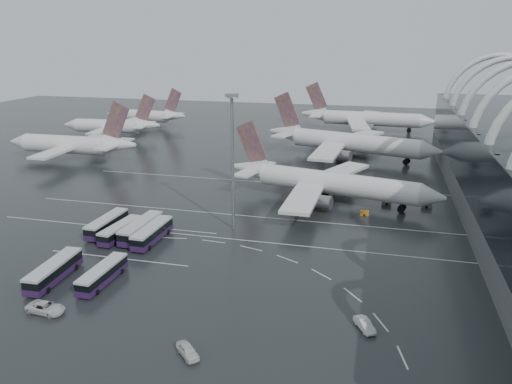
% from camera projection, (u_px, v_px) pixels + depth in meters
% --- Properties ---
extents(ground, '(420.00, 420.00, 0.00)m').
position_uv_depth(ground, '(263.00, 238.00, 102.53)').
color(ground, black).
rests_on(ground, ground).
extents(lane_marking_near, '(120.00, 0.25, 0.01)m').
position_uv_depth(lane_marking_near, '(260.00, 242.00, 100.68)').
color(lane_marking_near, silver).
rests_on(lane_marking_near, ground).
extents(lane_marking_mid, '(120.00, 0.25, 0.01)m').
position_uv_depth(lane_marking_mid, '(275.00, 218.00, 113.63)').
color(lane_marking_mid, silver).
rests_on(lane_marking_mid, ground).
extents(lane_marking_far, '(120.00, 0.25, 0.01)m').
position_uv_depth(lane_marking_far, '(296.00, 184.00, 139.54)').
color(lane_marking_far, silver).
rests_on(lane_marking_far, ground).
extents(bus_bay_line_south, '(28.00, 0.25, 0.01)m').
position_uv_depth(bus_bay_line_south, '(118.00, 258.00, 93.31)').
color(bus_bay_line_south, silver).
rests_on(bus_bay_line_south, ground).
extents(bus_bay_line_north, '(28.00, 0.25, 0.01)m').
position_uv_depth(bus_bay_line_north, '(155.00, 228.00, 108.11)').
color(bus_bay_line_north, silver).
rests_on(bus_bay_line_north, ground).
extents(airliner_main, '(54.99, 47.50, 18.78)m').
position_uv_depth(airliner_main, '(326.00, 183.00, 124.36)').
color(airliner_main, white).
rests_on(airliner_main, ground).
extents(airliner_gate_b, '(59.70, 52.95, 21.05)m').
position_uv_depth(airliner_gate_b, '(347.00, 142.00, 168.54)').
color(airliner_gate_b, white).
rests_on(airliner_gate_b, ground).
extents(airliner_gate_c, '(57.32, 52.86, 20.43)m').
position_uv_depth(airliner_gate_c, '(364.00, 119.00, 216.95)').
color(airliner_gate_c, white).
rests_on(airliner_gate_c, ground).
extents(jet_remote_west, '(46.42, 37.32, 20.33)m').
position_uv_depth(jet_remote_west, '(74.00, 145.00, 164.79)').
color(jet_remote_west, white).
rests_on(jet_remote_west, ground).
extents(jet_remote_mid, '(41.33, 33.30, 18.00)m').
position_uv_depth(jet_remote_mid, '(113.00, 126.00, 202.43)').
color(jet_remote_mid, white).
rests_on(jet_remote_mid, ground).
extents(jet_remote_far, '(40.71, 32.82, 17.72)m').
position_uv_depth(jet_remote_far, '(147.00, 116.00, 228.56)').
color(jet_remote_far, white).
rests_on(jet_remote_far, ground).
extents(bus_row_near_a, '(3.37, 13.06, 3.20)m').
position_uv_depth(bus_row_near_a, '(107.00, 224.00, 105.44)').
color(bus_row_near_a, '#28143F').
rests_on(bus_row_near_a, ground).
extents(bus_row_near_b, '(3.96, 12.35, 2.99)m').
position_uv_depth(bus_row_near_b, '(120.00, 230.00, 102.23)').
color(bus_row_near_b, '#28143F').
rests_on(bus_row_near_b, ground).
extents(bus_row_near_c, '(3.78, 13.92, 3.40)m').
position_uv_depth(bus_row_near_c, '(141.00, 228.00, 102.75)').
color(bus_row_near_c, '#28143F').
rests_on(bus_row_near_c, ground).
extents(bus_row_near_d, '(3.45, 13.29, 3.25)m').
position_uv_depth(bus_row_near_d, '(152.00, 233.00, 100.54)').
color(bus_row_near_d, '#28143F').
rests_on(bus_row_near_d, ground).
extents(bus_row_far_a, '(3.68, 13.46, 3.28)m').
position_uv_depth(bus_row_far_a, '(54.00, 271.00, 84.34)').
color(bus_row_far_a, '#28143F').
rests_on(bus_row_far_a, ground).
extents(bus_row_far_c, '(3.10, 12.14, 2.97)m').
position_uv_depth(bus_row_far_c, '(102.00, 274.00, 83.51)').
color(bus_row_far_c, '#28143F').
rests_on(bus_row_far_c, ground).
extents(van_curve_a, '(6.11, 3.19, 1.64)m').
position_uv_depth(van_curve_a, '(46.00, 308.00, 74.75)').
color(van_curve_a, silver).
rests_on(van_curve_a, ground).
extents(van_curve_b, '(4.45, 4.38, 1.52)m').
position_uv_depth(van_curve_b, '(188.00, 351.00, 64.66)').
color(van_curve_b, silver).
rests_on(van_curve_b, ground).
extents(van_curve_c, '(3.51, 4.56, 1.44)m').
position_uv_depth(van_curve_c, '(365.00, 325.00, 70.58)').
color(van_curve_c, silver).
rests_on(van_curve_c, ground).
extents(floodlight_mast, '(2.21, 2.21, 28.78)m').
position_uv_depth(floodlight_mast, '(232.00, 146.00, 102.27)').
color(floodlight_mast, gray).
rests_on(floodlight_mast, ground).
extents(gse_cart_belly_a, '(1.92, 1.14, 1.05)m').
position_uv_depth(gse_cart_belly_a, '(364.00, 213.00, 115.51)').
color(gse_cart_belly_a, orange).
rests_on(gse_cart_belly_a, ground).
extents(gse_cart_belly_b, '(2.26, 1.33, 1.23)m').
position_uv_depth(gse_cart_belly_b, '(387.00, 202.00, 122.68)').
color(gse_cart_belly_b, slate).
rests_on(gse_cart_belly_b, ground).
extents(gse_cart_belly_c, '(1.89, 1.12, 1.03)m').
position_uv_depth(gse_cart_belly_c, '(321.00, 205.00, 121.02)').
color(gse_cart_belly_c, orange).
rests_on(gse_cart_belly_c, ground).
extents(gse_cart_belly_d, '(2.39, 1.41, 1.30)m').
position_uv_depth(gse_cart_belly_d, '(427.00, 205.00, 120.69)').
color(gse_cart_belly_d, slate).
rests_on(gse_cart_belly_d, ground).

